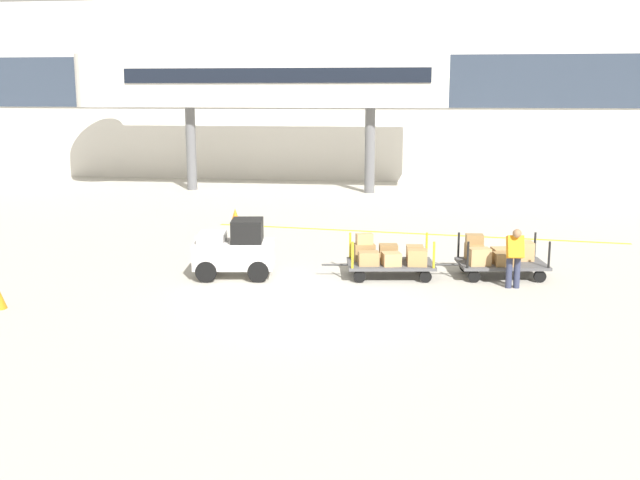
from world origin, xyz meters
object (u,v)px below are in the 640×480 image
(baggage_cart_lead, at_px, (389,258))
(baggage_cart_middle, at_px, (498,257))
(baggage_handler, at_px, (515,255))
(safety_cone_far, at_px, (235,216))
(baggage_tug, at_px, (235,250))

(baggage_cart_lead, xyz_separation_m, baggage_cart_middle, (2.91, 0.45, 0.01))
(baggage_cart_lead, bearing_deg, baggage_handler, -14.27)
(baggage_handler, height_order, safety_cone_far, baggage_handler)
(safety_cone_far, bearing_deg, baggage_handler, -42.59)
(baggage_tug, xyz_separation_m, baggage_handler, (7.26, -0.23, 0.11))
(baggage_cart_lead, height_order, safety_cone_far, baggage_cart_lead)
(baggage_cart_middle, xyz_separation_m, safety_cone_far, (-9.07, 7.32, -0.26))
(baggage_cart_lead, distance_m, baggage_cart_middle, 2.95)
(baggage_tug, distance_m, baggage_cart_lead, 4.13)
(baggage_tug, relative_size, baggage_cart_middle, 0.73)
(baggage_cart_lead, xyz_separation_m, safety_cone_far, (-6.16, 7.77, -0.25))
(baggage_tug, xyz_separation_m, safety_cone_far, (-2.07, 8.35, -0.48))
(baggage_tug, xyz_separation_m, baggage_cart_lead, (4.08, 0.57, -0.23))
(safety_cone_far, bearing_deg, baggage_cart_lead, -51.62)
(baggage_cart_middle, relative_size, baggage_handler, 1.97)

